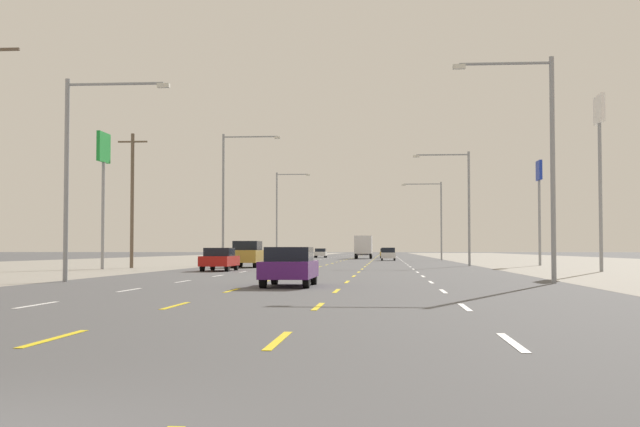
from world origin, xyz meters
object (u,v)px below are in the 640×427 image
at_px(sedan_far_left_distant_b, 321,253).
at_px(streetlight_left_row_2, 280,210).
at_px(sedan_inner_left_midfar, 296,257).
at_px(streetlight_right_row_0, 542,151).
at_px(sedan_center_turn_nearest, 290,266).
at_px(sedan_inner_right_distant_a, 386,253).
at_px(hatchback_inner_right_farther, 388,254).
at_px(pole_sign_right_row_2, 539,188).
at_px(streetlight_right_row_2, 437,214).
at_px(suv_far_left_mid, 248,254).
at_px(streetlight_left_row_1, 229,189).
at_px(pole_sign_right_row_1, 600,139).
at_px(streetlight_right_row_1, 463,199).
at_px(pole_sign_left_row_1, 103,164).
at_px(box_truck_center_turn_farthest, 363,246).
at_px(sedan_far_left_far, 285,255).
at_px(streetlight_left_row_0, 79,161).
at_px(sedan_far_left_near, 220,259).

xyz_separation_m(sedan_far_left_distant_b, streetlight_left_row_2, (-2.85, -28.65, 5.51)).
xyz_separation_m(sedan_inner_left_midfar, streetlight_right_row_0, (13.27, -29.81, 4.62)).
height_order(sedan_center_turn_nearest, sedan_inner_right_distant_a, same).
bearing_deg(streetlight_left_row_2, sedan_inner_left_midfar, -80.95).
relative_size(sedan_inner_left_midfar, hatchback_inner_right_farther, 1.15).
height_order(pole_sign_right_row_2, streetlight_right_row_0, streetlight_right_row_0).
relative_size(hatchback_inner_right_farther, streetlight_right_row_2, 0.41).
xyz_separation_m(suv_far_left_mid, streetlight_left_row_1, (-2.67, 6.49, 5.36)).
relative_size(pole_sign_right_row_1, pole_sign_right_row_2, 1.23).
bearing_deg(sedan_inner_right_distant_a, sedan_inner_left_midfar, -96.23).
bearing_deg(pole_sign_right_row_2, streetlight_right_row_1, -159.01).
relative_size(pole_sign_left_row_1, streetlight_right_row_1, 1.01).
distance_m(box_truck_center_turn_farthest, streetlight_left_row_2, 18.92).
relative_size(sedan_far_left_far, streetlight_left_row_2, 0.41).
bearing_deg(sedan_inner_left_midfar, streetlight_right_row_1, 19.07).
xyz_separation_m(pole_sign_left_row_1, streetlight_left_row_0, (6.36, -21.53, -2.10)).
xyz_separation_m(sedan_center_turn_nearest, streetlight_right_row_1, (9.84, 37.88, 4.74)).
xyz_separation_m(pole_sign_left_row_1, streetlight_right_row_1, (25.62, 12.84, -1.73)).
xyz_separation_m(streetlight_right_row_0, streetlight_right_row_1, (-0.08, 34.37, 0.12)).
bearing_deg(sedan_inner_right_distant_a, sedan_far_left_near, -97.91).
height_order(sedan_center_turn_nearest, streetlight_right_row_2, streetlight_right_row_2).
bearing_deg(box_truck_center_turn_farthest, sedan_inner_right_distant_a, 70.73).
height_order(sedan_inner_right_distant_a, sedan_far_left_distant_b, same).
xyz_separation_m(sedan_center_turn_nearest, streetlight_right_row_0, (9.92, 3.50, 4.62)).
bearing_deg(sedan_inner_right_distant_a, sedan_far_left_distant_b, 157.95).
relative_size(sedan_far_left_near, sedan_inner_left_midfar, 1.00).
height_order(pole_sign_right_row_2, streetlight_right_row_2, streetlight_right_row_2).
distance_m(pole_sign_right_row_1, streetlight_left_row_0, 31.77).
height_order(streetlight_left_row_2, streetlight_right_row_2, streetlight_left_row_2).
bearing_deg(pole_sign_right_row_2, sedan_center_turn_nearest, -112.14).
relative_size(sedan_inner_left_midfar, streetlight_right_row_1, 0.48).
relative_size(sedan_inner_right_distant_a, pole_sign_right_row_2, 0.51).
bearing_deg(sedan_inner_left_midfar, box_truck_center_turn_farthest, 86.04).
distance_m(pole_sign_left_row_1, streetlight_left_row_2, 47.63).
relative_size(suv_far_left_mid, box_truck_center_turn_farthest, 0.68).
relative_size(sedan_inner_right_distant_a, streetlight_right_row_2, 0.47).
height_order(pole_sign_left_row_1, streetlight_right_row_0, pole_sign_left_row_1).
bearing_deg(streetlight_left_row_0, sedan_far_left_far, 87.33).
xyz_separation_m(sedan_far_left_near, streetlight_left_row_2, (-2.64, 50.90, 5.51)).
relative_size(suv_far_left_mid, sedan_far_left_far, 1.09).
height_order(suv_far_left_mid, pole_sign_left_row_1, pole_sign_left_row_1).
distance_m(pole_sign_right_row_1, streetlight_right_row_1, 18.09).
relative_size(suv_far_left_mid, sedan_inner_right_distant_a, 1.09).
height_order(streetlight_right_row_1, streetlight_left_row_2, streetlight_left_row_2).
bearing_deg(hatchback_inner_right_farther, streetlight_right_row_1, -79.21).
xyz_separation_m(suv_far_left_mid, pole_sign_left_row_1, (-8.99, -6.36, 6.20)).
height_order(box_truck_center_turn_farthest, streetlight_left_row_1, streetlight_left_row_1).
height_order(pole_sign_right_row_1, streetlight_left_row_1, streetlight_left_row_1).
bearing_deg(streetlight_left_row_0, streetlight_right_row_2, 74.38).
height_order(sedan_inner_right_distant_a, streetlight_left_row_1, streetlight_left_row_1).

